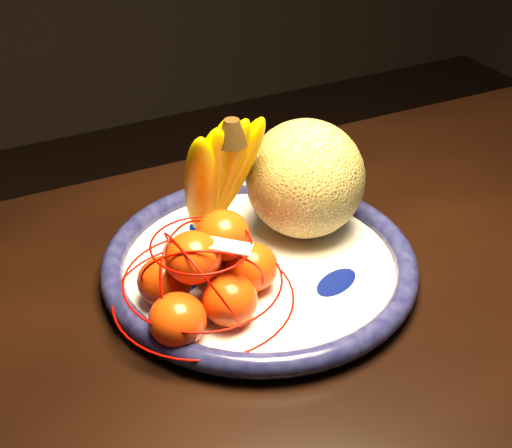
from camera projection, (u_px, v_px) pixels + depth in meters
name	position (u px, v px, depth m)	size (l,w,h in m)	color
dining_table	(476.00, 323.00, 0.96)	(1.54, 0.93, 0.76)	black
fruit_bowl	(259.00, 264.00, 0.91)	(0.40, 0.40, 0.03)	white
cantaloupe	(305.00, 179.00, 0.93)	(0.16, 0.16, 0.16)	olive
banana_bunch	(215.00, 175.00, 0.88)	(0.14, 0.13, 0.21)	#E7BF00
mandarin_bag	(206.00, 275.00, 0.82)	(0.26, 0.26, 0.13)	#FF3A04
price_tag	(220.00, 244.00, 0.78)	(0.07, 0.03, 0.00)	white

